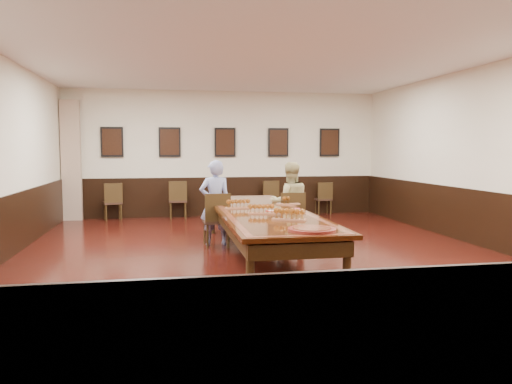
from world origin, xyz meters
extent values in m
cube|color=black|center=(0.00, 0.00, -0.01)|extent=(8.00, 10.00, 0.02)
cube|color=white|center=(0.00, 0.00, 3.21)|extent=(8.00, 10.00, 0.02)
cube|color=#EBE3C5|center=(0.00, 5.01, 1.60)|extent=(8.00, 0.02, 3.20)
cube|color=#EBE3C5|center=(0.00, -5.01, 1.60)|extent=(8.00, 0.02, 3.20)
cube|color=#EBE3C5|center=(4.01, 0.00, 1.60)|extent=(0.02, 10.00, 3.20)
imported|color=#495DB6|center=(-0.64, 1.05, 0.77)|extent=(0.58, 0.40, 1.53)
imported|color=#C9BD7D|center=(0.74, 1.06, 0.75)|extent=(0.77, 0.61, 1.49)
cube|color=#E74D78|center=(0.60, 0.01, 0.76)|extent=(0.07, 0.14, 0.01)
cube|color=tan|center=(-3.75, 4.82, 1.45)|extent=(0.45, 0.18, 2.90)
cube|color=black|center=(0.00, 4.98, 0.50)|extent=(7.98, 0.04, 1.00)
cube|color=black|center=(0.00, -4.98, 0.50)|extent=(7.98, 0.04, 1.00)
cube|color=black|center=(3.98, 0.00, 0.50)|extent=(0.04, 9.98, 1.00)
cube|color=black|center=(0.00, 0.00, 0.72)|extent=(1.40, 5.00, 0.06)
cube|color=brown|center=(0.00, 0.00, 0.75)|extent=(1.28, 4.88, 0.00)
cube|color=black|center=(0.00, 0.00, 0.75)|extent=(1.10, 4.70, 0.00)
cube|color=black|center=(0.00, 0.00, 0.57)|extent=(1.25, 4.85, 0.18)
cylinder|color=black|center=(-0.58, -2.32, 0.34)|extent=(0.10, 0.10, 0.69)
cylinder|color=black|center=(0.58, -2.32, 0.34)|extent=(0.10, 0.10, 0.69)
cylinder|color=black|center=(-0.58, 2.32, 0.34)|extent=(0.10, 0.10, 0.69)
cylinder|color=black|center=(0.58, 2.32, 0.34)|extent=(0.10, 0.10, 0.69)
cube|color=black|center=(-2.80, 4.94, 1.90)|extent=(0.54, 0.03, 0.74)
cube|color=black|center=(-2.80, 4.92, 1.90)|extent=(0.46, 0.01, 0.64)
cube|color=black|center=(-1.40, 4.94, 1.90)|extent=(0.54, 0.03, 0.74)
cube|color=black|center=(-1.40, 4.92, 1.90)|extent=(0.46, 0.01, 0.64)
cube|color=black|center=(0.00, 4.94, 1.90)|extent=(0.54, 0.03, 0.74)
cube|color=black|center=(0.00, 4.92, 1.90)|extent=(0.46, 0.01, 0.64)
cube|color=black|center=(1.40, 4.94, 1.90)|extent=(0.54, 0.03, 0.74)
cube|color=black|center=(1.40, 4.92, 1.90)|extent=(0.46, 0.01, 0.64)
cube|color=black|center=(2.80, 4.94, 1.90)|extent=(0.54, 0.03, 0.74)
cube|color=black|center=(2.80, 4.92, 1.90)|extent=(0.46, 0.01, 0.64)
cube|color=#965D3F|center=(-0.34, 0.26, 0.76)|extent=(0.44, 0.20, 0.03)
cube|color=#965D3F|center=(0.60, 0.64, 0.76)|extent=(0.42, 0.15, 0.03)
cube|color=#965D3F|center=(-0.10, -0.47, 0.76)|extent=(0.43, 0.20, 0.03)
cube|color=#965D3F|center=(0.15, -1.22, 0.77)|extent=(0.47, 0.35, 0.03)
cylinder|color=#B60C0C|center=(0.11, -0.28, 0.76)|extent=(0.21, 0.21, 0.02)
cylinder|color=silver|center=(0.11, -0.28, 0.77)|extent=(0.12, 0.12, 0.01)
cylinder|color=#571511|center=(0.20, -2.14, 0.77)|extent=(0.65, 0.65, 0.04)
cylinder|color=brown|center=(0.20, -2.14, 0.79)|extent=(0.52, 0.52, 0.01)
camera|label=1|loc=(-1.51, -7.82, 1.74)|focal=35.00mm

